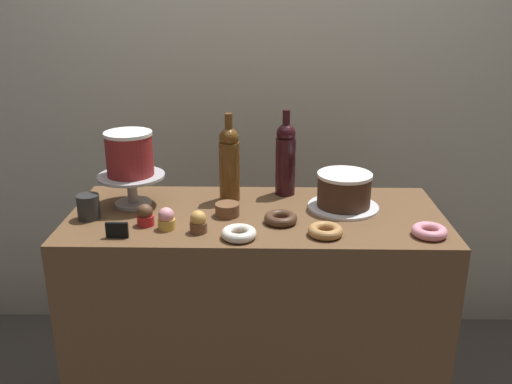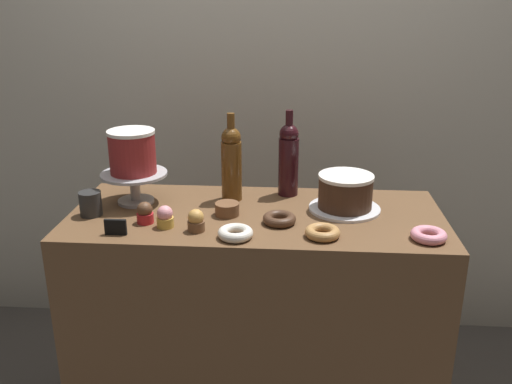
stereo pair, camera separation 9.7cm
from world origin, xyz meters
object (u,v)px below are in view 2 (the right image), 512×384
at_px(cupcake_chocolate, 145,213).
at_px(cupcake_strawberry, 165,217).
at_px(cake_stand_pedestal, 135,182).
at_px(chocolate_round_cake, 345,191).
at_px(cupcake_caramel, 196,221).
at_px(wine_bottle_amber, 231,162).
at_px(coffee_cup_ceramic, 91,204).
at_px(donut_sugar, 235,233).
at_px(donut_pink, 429,235).
at_px(donut_maple, 322,232).
at_px(donut_chocolate, 279,219).
at_px(price_sign_chalkboard, 116,227).
at_px(wine_bottle_dark_red, 289,158).
at_px(white_layer_cake, 132,152).
at_px(cookie_stack, 227,209).

bearing_deg(cupcake_chocolate, cupcake_strawberry, -21.77).
bearing_deg(cake_stand_pedestal, chocolate_round_cake, -1.27).
height_order(cake_stand_pedestal, cupcake_caramel, cake_stand_pedestal).
relative_size(wine_bottle_amber, cupcake_chocolate, 4.38).
bearing_deg(coffee_cup_ceramic, donut_sugar, -16.24).
height_order(cupcake_chocolate, donut_pink, cupcake_chocolate).
height_order(cupcake_chocolate, donut_sugar, cupcake_chocolate).
distance_m(donut_maple, donut_pink, 0.33).
xyz_separation_m(cake_stand_pedestal, chocolate_round_cake, (0.76, -0.02, -0.01)).
distance_m(chocolate_round_cake, donut_chocolate, 0.27).
xyz_separation_m(chocolate_round_cake, price_sign_chalkboard, (-0.74, -0.27, -0.04)).
distance_m(cupcake_caramel, coffee_cup_ceramic, 0.40).
distance_m(wine_bottle_dark_red, donut_maple, 0.42).
relative_size(wine_bottle_amber, cupcake_strawberry, 4.38).
xyz_separation_m(white_layer_cake, donut_maple, (0.67, -0.26, -0.18)).
bearing_deg(cookie_stack, cake_stand_pedestal, 164.62).
xyz_separation_m(cupcake_caramel, donut_pink, (0.74, -0.02, -0.02)).
xyz_separation_m(wine_bottle_dark_red, cupcake_caramel, (-0.29, -0.37, -0.11)).
height_order(white_layer_cake, cupcake_chocolate, white_layer_cake).
bearing_deg(wine_bottle_amber, cookie_stack, -89.49).
xyz_separation_m(wine_bottle_amber, cupcake_caramel, (-0.08, -0.30, -0.11)).
relative_size(donut_chocolate, coffee_cup_ceramic, 1.32).
distance_m(chocolate_round_cake, donut_sugar, 0.45).
bearing_deg(donut_sugar, cupcake_caramel, 161.67).
bearing_deg(wine_bottle_amber, wine_bottle_dark_red, 18.22).
bearing_deg(donut_maple, donut_sugar, -174.63).
relative_size(wine_bottle_dark_red, price_sign_chalkboard, 4.65).
bearing_deg(cake_stand_pedestal, cupcake_chocolate, -65.48).
bearing_deg(wine_bottle_dark_red, donut_sugar, -110.84).
xyz_separation_m(cupcake_strawberry, donut_chocolate, (0.37, 0.06, -0.02)).
xyz_separation_m(white_layer_cake, wine_bottle_dark_red, (0.56, 0.13, -0.05)).
bearing_deg(chocolate_round_cake, donut_maple, -110.10).
relative_size(white_layer_cake, donut_chocolate, 1.50).
distance_m(wine_bottle_dark_red, cupcake_strawberry, 0.54).
bearing_deg(white_layer_cake, cupcake_strawberry, -53.38).
distance_m(donut_pink, donut_sugar, 0.60).
distance_m(white_layer_cake, coffee_cup_ceramic, 0.23).
distance_m(white_layer_cake, cupcake_caramel, 0.39).
relative_size(wine_bottle_amber, cookie_stack, 3.87).
bearing_deg(donut_sugar, wine_bottle_amber, 98.34).
relative_size(wine_bottle_dark_red, cookie_stack, 3.87).
bearing_deg(cupcake_strawberry, donut_pink, -2.69).
bearing_deg(white_layer_cake, chocolate_round_cake, -1.27).
bearing_deg(cupcake_caramel, chocolate_round_cake, 24.16).
height_order(donut_maple, cookie_stack, cookie_stack).
distance_m(cake_stand_pedestal, donut_maple, 0.72).
bearing_deg(cupcake_caramel, donut_sugar, -18.33).
bearing_deg(donut_sugar, wine_bottle_dark_red, 69.16).
xyz_separation_m(wine_bottle_dark_red, coffee_cup_ceramic, (-0.68, -0.26, -0.10)).
distance_m(wine_bottle_dark_red, donut_pink, 0.60).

